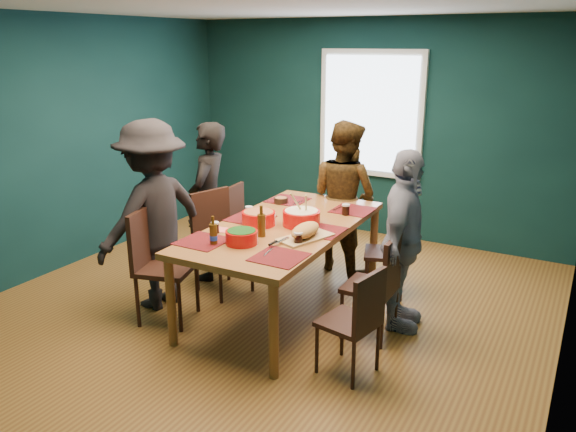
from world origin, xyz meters
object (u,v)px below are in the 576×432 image
object	(u,v)px
chair_right_mid	(381,279)
cutting_board	(305,232)
chair_left_far	(242,221)
chair_right_near	(358,316)
chair_left_near	(155,257)
chair_right_far	(394,245)
chair_left_mid	(217,233)
bowl_herbs	(242,236)
person_far_left	(209,202)
bowl_salad	(259,218)
bowl_dumpling	(301,217)
dining_table	(284,233)
person_back	(344,197)
person_right	(403,241)
person_near_left	(153,216)

from	to	relation	value
chair_right_mid	cutting_board	size ratio (longest dim) A/B	1.49
chair_left_far	chair_right_near	world-z (taller)	chair_left_far
chair_left_near	chair_right_far	xyz separation A→B (m)	(1.67, 1.53, -0.09)
chair_left_mid	chair_right_near	distance (m)	1.99
bowl_herbs	chair_right_near	bearing A→B (deg)	-4.83
person_far_left	bowl_herbs	world-z (taller)	person_far_left
bowl_salad	bowl_dumpling	xyz separation A→B (m)	(0.34, 0.17, 0.01)
person_far_left	chair_right_mid	bearing A→B (deg)	62.88
person_far_left	bowl_herbs	bearing A→B (deg)	31.54
chair_right_near	chair_left_near	bearing A→B (deg)	-168.35
chair_left_mid	chair_right_near	xyz separation A→B (m)	(1.82, -0.78, -0.09)
dining_table	chair_right_mid	bearing A→B (deg)	-5.05
person_back	person_far_left	bearing A→B (deg)	55.51
bowl_dumpling	chair_right_near	bearing A→B (deg)	-40.88
chair_left_far	bowl_herbs	xyz separation A→B (m)	(0.87, -1.30, 0.36)
person_right	person_near_left	distance (m)	2.26
person_far_left	bowl_dumpling	world-z (taller)	person_far_left
chair_right_near	bowl_herbs	size ratio (longest dim) A/B	3.22
chair_left_mid	bowl_herbs	world-z (taller)	chair_left_mid
cutting_board	bowl_salad	bearing A→B (deg)	-173.97
person_right	cutting_board	bearing A→B (deg)	114.46
person_near_left	bowl_herbs	size ratio (longest dim) A/B	6.67
person_right	bowl_herbs	bearing A→B (deg)	117.82
chair_left_far	cutting_board	bearing A→B (deg)	-42.25
chair_right_far	chair_right_near	distance (m)	1.53
chair_left_far	bowl_herbs	size ratio (longest dim) A/B	3.47
chair_left_mid	chair_right_mid	size ratio (longest dim) A/B	1.10
dining_table	chair_right_far	distance (m)	1.15
person_back	bowl_herbs	bearing A→B (deg)	103.99
chair_right_far	cutting_board	xyz separation A→B (m)	(-0.43, -1.07, 0.39)
chair_left_near	chair_right_far	world-z (taller)	chair_left_near
chair_left_far	person_near_left	bearing A→B (deg)	-104.78
dining_table	chair_left_near	distance (m)	1.16
person_back	cutting_board	world-z (taller)	person_back
dining_table	person_right	world-z (taller)	person_right
chair_right_mid	person_near_left	distance (m)	2.14
chair_left_near	chair_right_near	size ratio (longest dim) A/B	1.20
chair_left_far	bowl_salad	xyz separation A→B (m)	(0.73, -0.81, 0.37)
chair_left_far	person_back	xyz separation A→B (m)	(0.99, 0.50, 0.28)
cutting_board	chair_left_near	bearing A→B (deg)	-140.07
chair_left_mid	bowl_herbs	distance (m)	1.07
person_far_left	person_back	world-z (taller)	person_far_left
person_back	person_near_left	bearing A→B (deg)	72.51
person_right	dining_table	bearing A→B (deg)	92.84
person_far_left	cutting_board	distance (m)	1.52
cutting_board	dining_table	bearing A→B (deg)	163.93
bowl_salad	person_right	bearing A→B (deg)	15.00
person_far_left	chair_left_mid	bearing A→B (deg)	33.01
chair_left_near	bowl_dumpling	bearing A→B (deg)	19.85
chair_right_near	person_far_left	bearing A→B (deg)	165.51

